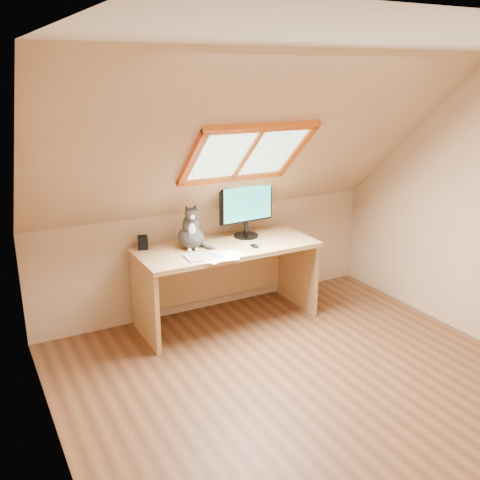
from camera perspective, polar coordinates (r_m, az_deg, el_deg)
ground at (r=4.11m, az=8.01°, el=-15.84°), size 3.50×3.50×0.00m
room_shell at (r=3.47m, az=9.91°, el=3.59°), size 3.52×3.52×2.41m
desk at (r=4.97m, az=-1.83°, el=-2.80°), size 1.64×0.72×0.75m
monitor at (r=5.00m, az=0.69°, el=3.56°), size 0.55×0.23×0.51m
cat at (r=4.73m, az=-5.26°, el=0.84°), size 0.28×0.32×0.42m
desk_speaker at (r=4.79m, az=-10.32°, el=-0.26°), size 0.10×0.10×0.12m
graphics_tablet at (r=4.53m, az=-3.94°, el=-1.75°), size 0.32×0.24×0.01m
mouse at (r=4.77m, az=1.55°, el=-0.62°), size 0.09×0.11×0.03m
papers at (r=4.55m, az=-1.74°, el=-1.69°), size 0.35×0.30×0.01m
cables at (r=4.89m, az=2.50°, el=-0.31°), size 0.51×0.26×0.01m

